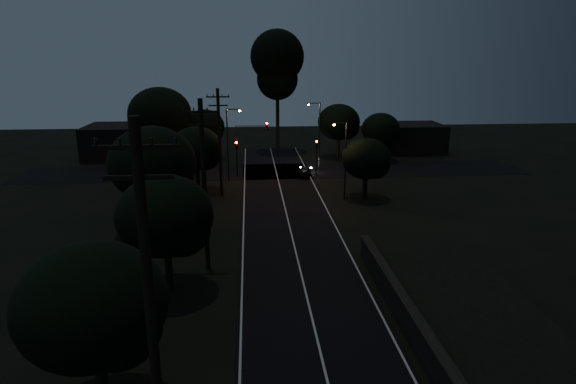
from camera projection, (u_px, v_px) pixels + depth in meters
road_surface at (282, 197)px, 47.57m from camera, size 60.00×70.00×0.03m
retaining_wall at (502, 360)px, 21.04m from camera, size 6.93×26.00×1.60m
utility_pole_near at (151, 319)px, 13.64m from camera, size 2.20×0.30×12.00m
utility_pole_mid at (204, 184)px, 30.08m from camera, size 2.20×0.30×11.00m
utility_pole_far at (220, 141)px, 46.45m from camera, size 2.20×0.30×10.50m
tree_left_a at (97, 309)px, 17.63m from camera, size 5.51×5.51×6.97m
tree_left_b at (168, 218)px, 27.28m from camera, size 5.53×5.53×7.03m
tree_left_c at (155, 165)px, 36.41m from camera, size 6.66×6.66×8.41m
tree_left_d at (198, 150)px, 48.41m from camera, size 5.24×5.24×6.65m
tree_far_nw at (206, 127)px, 63.71m from camera, size 5.25×5.25×6.64m
tree_far_w at (162, 115)px, 58.88m from camera, size 7.70×7.70×9.82m
tree_far_ne at (340, 123)px, 64.99m from camera, size 5.71×5.71×7.22m
tree_far_e at (382, 130)px, 62.68m from camera, size 4.97×4.97×6.31m
tree_right_a at (368, 160)px, 45.99m from camera, size 4.66×4.66×5.92m
tall_pine at (277, 64)px, 67.18m from camera, size 7.50×7.50×17.04m
building_left at (125, 141)px, 65.44m from camera, size 10.00×8.00×4.40m
building_right at (409, 138)px, 69.55m from camera, size 9.00×7.00×4.00m
signal_left at (237, 152)px, 54.94m from camera, size 0.28×0.35×4.10m
signal_right at (316, 151)px, 55.65m from camera, size 0.28×0.35×4.10m
signal_mast at (251, 139)px, 54.66m from camera, size 3.70×0.35×6.25m
streetlight_a at (229, 139)px, 52.49m from camera, size 1.66×0.26×8.00m
streetlight_b at (318, 130)px, 59.06m from camera, size 1.66×0.26×8.00m
streetlight_c at (344, 155)px, 45.76m from camera, size 1.46×0.26×7.50m
car at (305, 171)px, 55.61m from camera, size 2.02×3.64×1.17m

